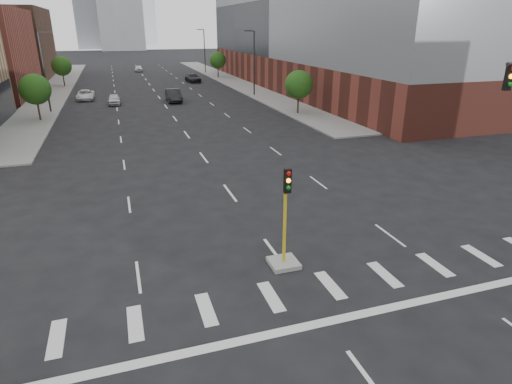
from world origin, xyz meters
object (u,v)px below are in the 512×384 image
median_traffic_signal (284,245)px  car_mid_right (173,95)px  car_distant (139,68)px  car_far_left (85,95)px  car_near_left (114,99)px  car_deep_right (193,78)px

median_traffic_signal → car_mid_right: (1.50, 44.54, -0.13)m
car_distant → car_far_left: bearing=-100.0°
car_far_left → car_distant: (9.74, 39.18, 0.01)m
car_near_left → car_deep_right: size_ratio=0.75×
car_near_left → car_far_left: 6.36m
car_near_left → car_far_left: (-3.75, 5.14, 0.00)m
median_traffic_signal → car_deep_right: bearing=83.1°
car_near_left → car_distant: bearing=83.5°
car_mid_right → median_traffic_signal: bearing=-92.0°
car_mid_right → car_far_left: (-11.46, 5.41, -0.16)m
median_traffic_signal → car_mid_right: bearing=88.1°
car_mid_right → car_near_left: bearing=178.0°
car_distant → car_mid_right: bearing=-83.9°
median_traffic_signal → car_deep_right: median_traffic_signal is taller
median_traffic_signal → car_far_left: median_traffic_signal is taller
car_far_left → car_mid_right: bearing=-24.0°
car_near_left → car_deep_right: (14.16, 20.91, 0.09)m
car_mid_right → car_far_left: bearing=154.7°
car_mid_right → car_deep_right: bearing=73.0°
car_near_left → car_distant: (5.99, 44.33, 0.01)m
car_mid_right → car_deep_right: 22.13m
median_traffic_signal → car_near_left: median_traffic_signal is taller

